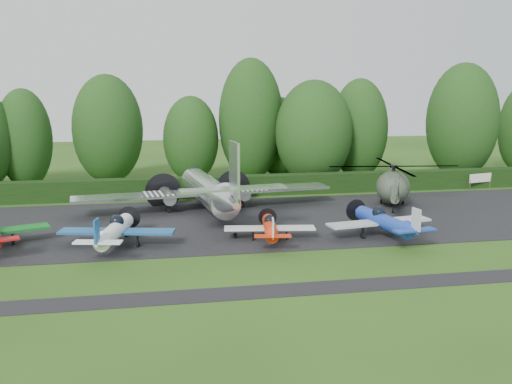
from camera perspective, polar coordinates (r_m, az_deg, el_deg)
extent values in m
plane|color=#244B15|center=(36.86, -1.15, -6.71)|extent=(160.00, 160.00, 0.00)
cube|color=black|center=(46.40, -3.12, -3.04)|extent=(70.00, 18.00, 0.01)
cube|color=black|center=(31.28, 0.62, -9.96)|extent=(70.00, 2.00, 0.00)
cube|color=black|center=(57.08, -4.50, -0.43)|extent=(90.00, 1.60, 2.00)
cylinder|color=silver|center=(49.35, -4.80, 0.12)|extent=(2.38, 12.43, 2.38)
cone|color=silver|center=(56.18, -5.49, 1.41)|extent=(2.38, 1.55, 2.38)
cone|color=silver|center=(41.97, -3.83, -1.05)|extent=(2.38, 3.11, 2.38)
sphere|color=black|center=(55.12, -5.41, 1.78)|extent=(1.55, 1.55, 1.55)
cube|color=silver|center=(50.42, -4.91, -0.02)|extent=(22.79, 2.49, 0.23)
cube|color=white|center=(50.19, -9.63, -0.04)|extent=(2.69, 2.59, 0.05)
cube|color=white|center=(50.94, -0.27, 0.28)|extent=(2.69, 2.59, 0.05)
cylinder|color=silver|center=(50.89, -8.69, -0.30)|extent=(1.14, 3.31, 1.14)
cylinder|color=silver|center=(51.48, -1.30, -0.05)|extent=(1.14, 3.31, 1.14)
cylinder|color=black|center=(53.18, -8.77, 0.18)|extent=(3.31, 0.03, 3.31)
cylinder|color=black|center=(53.74, -1.68, 0.41)|extent=(3.31, 0.03, 3.31)
cube|color=silver|center=(40.94, -3.72, 0.28)|extent=(7.77, 1.45, 0.15)
cube|color=silver|center=(40.40, -3.69, 2.22)|extent=(0.19, 2.28, 3.94)
cylinder|color=black|center=(50.71, -8.64, -1.65)|extent=(0.26, 0.93, 0.93)
cylinder|color=black|center=(51.30, -1.22, -1.38)|extent=(0.26, 0.93, 0.93)
cylinder|color=black|center=(41.31, -3.59, -4.52)|extent=(0.19, 0.46, 0.46)
cylinder|color=black|center=(46.38, -23.89, -2.41)|extent=(1.68, 0.02, 1.68)
cylinder|color=black|center=(42.83, -23.00, -4.80)|extent=(0.16, 0.49, 0.49)
cylinder|color=black|center=(45.61, -24.10, -4.00)|extent=(0.13, 0.45, 0.45)
cylinder|color=white|center=(39.89, -13.96, -3.81)|extent=(1.09, 6.22, 1.09)
sphere|color=black|center=(40.43, -13.94, -2.88)|extent=(0.95, 0.95, 0.95)
cube|color=#185195|center=(40.48, -13.90, -3.85)|extent=(7.91, 1.47, 0.16)
cube|color=white|center=(36.22, -14.34, -4.85)|extent=(2.94, 0.79, 0.11)
cube|color=#185195|center=(35.93, -14.40, -3.77)|extent=(0.11, 0.90, 1.47)
cylinder|color=black|center=(43.78, -13.64, -2.50)|extent=(1.70, 0.02, 1.70)
cylinder|color=black|center=(40.61, -15.94, -5.17)|extent=(0.16, 0.50, 0.50)
cylinder|color=black|center=(40.41, -11.78, -5.06)|extent=(0.16, 0.50, 0.50)
cylinder|color=black|center=(43.00, -13.66, -4.21)|extent=(0.14, 0.45, 0.45)
cylinder|color=red|center=(40.49, 1.41, -3.60)|extent=(0.89, 5.10, 0.89)
sphere|color=black|center=(40.92, 1.25, -2.84)|extent=(0.78, 0.78, 0.78)
cube|color=white|center=(40.97, 1.28, -3.63)|extent=(6.49, 1.21, 0.13)
cube|color=red|center=(37.54, 2.36, -4.40)|extent=(2.41, 0.65, 0.09)
cube|color=white|center=(37.30, 2.40, -3.54)|extent=(0.09, 0.74, 1.21)
cylinder|color=black|center=(43.63, 0.53, -2.54)|extent=(1.39, 0.02, 1.39)
cylinder|color=black|center=(40.76, -0.34, -4.74)|extent=(0.13, 0.41, 0.41)
cylinder|color=black|center=(41.23, 2.97, -4.57)|extent=(0.13, 0.41, 0.41)
cylinder|color=black|center=(43.00, 0.75, -3.94)|extent=(0.11, 0.37, 0.37)
cylinder|color=#1B3CA4|center=(42.30, 12.64, -2.90)|extent=(1.10, 6.30, 1.10)
sphere|color=black|center=(42.80, 12.31, -2.02)|extent=(0.96, 0.96, 0.96)
cube|color=#BABCC0|center=(42.85, 12.33, -2.95)|extent=(8.02, 1.49, 0.16)
cube|color=#1B3CA4|center=(38.88, 14.81, -3.77)|extent=(2.98, 0.80, 0.11)
cube|color=#BABCC0|center=(38.61, 14.93, -2.74)|extent=(0.11, 0.92, 1.49)
cylinder|color=black|center=(45.97, 10.68, -1.73)|extent=(1.72, 0.02, 1.72)
cylinder|color=black|center=(42.32, 10.54, -4.29)|extent=(0.16, 0.50, 0.50)
cylinder|color=black|center=(43.45, 14.22, -4.04)|extent=(0.16, 0.50, 0.50)
cylinder|color=black|center=(45.23, 11.13, -3.36)|extent=(0.14, 0.46, 0.46)
ellipsoid|color=#323C2E|center=(53.54, 13.53, 0.48)|extent=(3.07, 5.64, 2.95)
cylinder|color=#323C2E|center=(49.53, 15.60, -0.09)|extent=(0.69, 5.91, 0.69)
cube|color=#323C2E|center=(46.70, 17.27, 0.28)|extent=(0.12, 0.89, 1.58)
cylinder|color=black|center=(53.30, 13.60, 2.04)|extent=(0.30, 0.30, 0.79)
cylinder|color=black|center=(53.24, 13.62, 2.52)|extent=(0.69, 0.69, 0.25)
cylinder|color=black|center=(53.24, 13.62, 2.52)|extent=(11.82, 11.82, 0.06)
cube|color=#323C2E|center=(52.64, 13.93, 1.54)|extent=(0.89, 1.97, 0.69)
ellipsoid|color=black|center=(54.95, 12.88, 0.87)|extent=(1.87, 1.87, 1.68)
cylinder|color=black|center=(54.14, 12.18, -0.94)|extent=(0.18, 0.55, 0.55)
cylinder|color=black|center=(54.92, 14.08, -0.86)|extent=(0.18, 0.55, 0.55)
cylinder|color=black|center=(51.02, 14.87, -1.83)|extent=(0.16, 0.47, 0.47)
cylinder|color=#3F3326|center=(64.55, 20.44, 0.73)|extent=(0.11, 0.11, 1.11)
cylinder|color=#3F3326|center=(66.00, 22.51, 0.79)|extent=(0.11, 0.11, 1.11)
cube|color=white|center=(65.16, 21.53, 1.32)|extent=(2.96, 0.07, 0.93)
cylinder|color=black|center=(65.62, -6.46, 2.42)|extent=(0.70, 0.70, 3.19)
ellipsoid|color=#1A3C13|center=(65.23, -6.52, 5.27)|extent=(6.27, 6.27, 9.75)
cylinder|color=black|center=(66.27, -14.45, 2.57)|extent=(0.70, 0.70, 3.97)
ellipsoid|color=#1A3C13|center=(65.84, -14.62, 6.09)|extent=(7.75, 7.75, 12.14)
cylinder|color=black|center=(68.15, 10.16, 2.90)|extent=(0.70, 0.70, 3.83)
ellipsoid|color=#1A3C13|center=(67.73, 10.28, 6.20)|extent=(6.65, 6.65, 11.71)
cylinder|color=black|center=(66.09, -0.51, 3.15)|extent=(0.70, 0.70, 4.57)
ellipsoid|color=#1A3C13|center=(65.63, -0.52, 7.22)|extent=(7.40, 7.40, 13.97)
cylinder|color=black|center=(65.78, -21.93, 1.85)|extent=(0.70, 0.70, 3.48)
ellipsoid|color=#1A3C13|center=(65.37, -22.15, 4.95)|extent=(5.72, 5.72, 10.63)
cylinder|color=black|center=(69.39, 2.45, 2.90)|extent=(0.70, 0.70, 3.11)
ellipsoid|color=#1A3C13|center=(69.02, 2.48, 5.53)|extent=(6.83, 6.83, 9.52)
cylinder|color=black|center=(63.73, 5.72, 2.45)|extent=(0.70, 0.70, 3.77)
ellipsoid|color=#1A3C13|center=(63.28, 5.79, 5.92)|extent=(8.47, 8.47, 11.53)
cylinder|color=black|center=(71.56, 19.69, 3.04)|extent=(0.70, 0.70, 4.42)
ellipsoid|color=#1A3C13|center=(71.14, 19.93, 6.66)|extent=(8.22, 8.22, 13.49)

